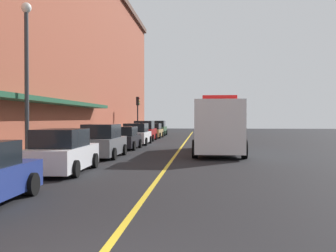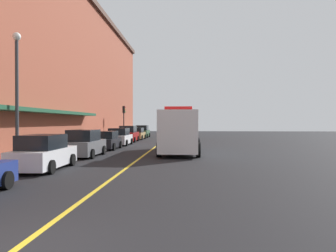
% 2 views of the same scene
% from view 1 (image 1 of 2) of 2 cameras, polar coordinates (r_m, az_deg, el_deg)
% --- Properties ---
extents(ground_plane, '(112.00, 112.00, 0.00)m').
position_cam_1_polar(ground_plane, '(30.44, 1.97, -2.96)').
color(ground_plane, black).
extents(sidewalk_left, '(2.40, 70.00, 0.15)m').
position_cam_1_polar(sidewalk_left, '(31.37, -9.42, -2.72)').
color(sidewalk_left, '#ADA8A0').
rests_on(sidewalk_left, ground).
extents(lane_center_stripe, '(0.16, 70.00, 0.01)m').
position_cam_1_polar(lane_center_stripe, '(30.44, 1.97, -2.95)').
color(lane_center_stripe, gold).
rests_on(lane_center_stripe, ground).
extents(brick_building_left, '(11.10, 64.00, 15.86)m').
position_cam_1_polar(brick_building_left, '(32.98, -20.55, 11.14)').
color(brick_building_left, brown).
rests_on(brick_building_left, ground).
extents(parked_car_1, '(2.12, 4.66, 1.72)m').
position_cam_1_polar(parked_car_1, '(16.35, -14.78, -3.62)').
color(parked_car_1, silver).
rests_on(parked_car_1, ground).
extents(parked_car_2, '(2.07, 4.59, 1.83)m').
position_cam_1_polar(parked_car_2, '(22.24, -9.31, -2.26)').
color(parked_car_2, '#595B60').
rests_on(parked_car_2, ground).
extents(parked_car_3, '(2.15, 4.20, 1.58)m').
position_cam_1_polar(parked_car_3, '(28.08, -6.39, -1.78)').
color(parked_car_3, black).
rests_on(parked_car_3, ground).
extents(parked_car_4, '(2.15, 4.54, 1.74)m').
position_cam_1_polar(parked_car_4, '(33.10, -4.51, -1.23)').
color(parked_car_4, silver).
rests_on(parked_car_4, ground).
extents(parked_car_5, '(2.13, 4.59, 1.92)m').
position_cam_1_polar(parked_car_5, '(38.86, -3.35, -0.78)').
color(parked_car_5, maroon).
rests_on(parked_car_5, ground).
extents(parked_car_6, '(2.12, 4.43, 1.60)m').
position_cam_1_polar(parked_car_6, '(44.22, -2.17, -0.73)').
color(parked_car_6, '#A5844C').
rests_on(parked_car_6, ground).
extents(parked_car_7, '(2.12, 4.65, 1.88)m').
position_cam_1_polar(parked_car_7, '(50.33, -1.41, -0.38)').
color(parked_car_7, '#2D5133').
rests_on(parked_car_7, ground).
extents(box_truck, '(3.09, 9.51, 3.37)m').
position_cam_1_polar(box_truck, '(24.88, 7.20, -0.15)').
color(box_truck, silver).
rests_on(box_truck, ground).
extents(parking_meter_1, '(0.14, 0.18, 1.33)m').
position_cam_1_polar(parking_meter_1, '(19.76, -15.57, -2.09)').
color(parking_meter_1, '#4C4C51').
rests_on(parking_meter_1, sidewalk_left).
extents(street_lamp_left, '(0.44, 0.44, 6.94)m').
position_cam_1_polar(street_lamp_left, '(18.34, -19.50, 8.10)').
color(street_lamp_left, '#33383D').
rests_on(street_lamp_left, sidewalk_left).
extents(traffic_light_near, '(0.38, 0.36, 4.30)m').
position_cam_1_polar(traffic_light_near, '(42.62, -4.33, 2.43)').
color(traffic_light_near, '#232326').
rests_on(traffic_light_near, sidewalk_left).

